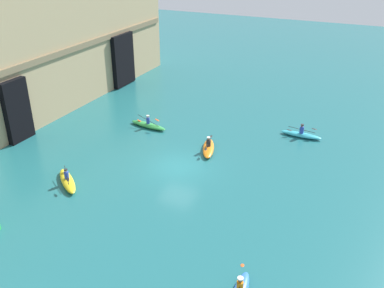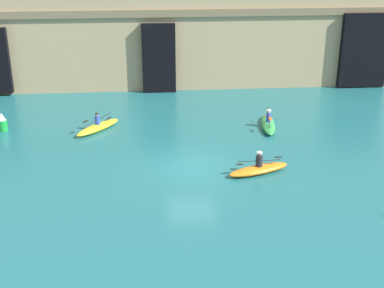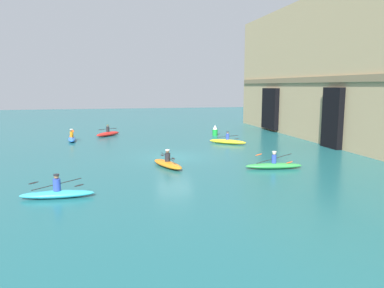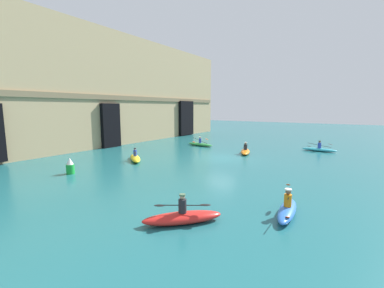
% 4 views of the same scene
% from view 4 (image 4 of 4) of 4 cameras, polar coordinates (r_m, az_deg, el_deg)
% --- Properties ---
extents(ground_plane, '(120.00, 120.00, 0.00)m').
position_cam_4_polar(ground_plane, '(23.16, 6.57, -3.05)').
color(ground_plane, '#1E6066').
extents(cliff_bluff, '(44.90, 5.62, 13.08)m').
position_cam_4_polar(cliff_bluff, '(33.07, -19.65, 11.17)').
color(cliff_bluff, tan).
rests_on(cliff_bluff, ground).
extents(kayak_orange, '(3.32, 1.88, 1.12)m').
position_cam_4_polar(kayak_orange, '(25.62, 11.76, -1.57)').
color(kayak_orange, orange).
rests_on(kayak_orange, ground).
extents(kayak_green, '(1.26, 3.60, 1.08)m').
position_cam_4_polar(kayak_green, '(30.04, 1.81, -0.03)').
color(kayak_green, green).
rests_on(kayak_green, ground).
extents(kayak_red, '(2.85, 2.73, 1.17)m').
position_cam_4_polar(kayak_red, '(10.35, -2.13, -15.89)').
color(kayak_red, red).
rests_on(kayak_red, ground).
extents(kayak_cyan, '(0.89, 3.31, 1.10)m').
position_cam_4_polar(kayak_cyan, '(29.41, 26.42, -1.05)').
color(kayak_cyan, '#33B2C6').
rests_on(kayak_cyan, ground).
extents(kayak_yellow, '(2.73, 3.11, 1.08)m').
position_cam_4_polar(kayak_yellow, '(22.34, -12.50, -3.02)').
color(kayak_yellow, yellow).
rests_on(kayak_yellow, ground).
extents(kayak_blue, '(2.91, 0.91, 1.16)m').
position_cam_4_polar(kayak_blue, '(11.72, 20.41, -13.49)').
color(kayak_blue, blue).
rests_on(kayak_blue, ground).
extents(marker_buoy, '(0.53, 0.53, 1.10)m').
position_cam_4_polar(marker_buoy, '(19.28, -25.45, -4.53)').
color(marker_buoy, green).
rests_on(marker_buoy, ground).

